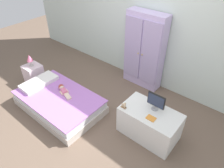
{
  "coord_description": "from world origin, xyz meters",
  "views": [
    {
      "loc": [
        1.7,
        -1.57,
        2.49
      ],
      "look_at": [
        0.08,
        0.39,
        0.58
      ],
      "focal_mm": 32.9,
      "sensor_mm": 36.0,
      "label": 1
    }
  ],
  "objects_px": {
    "wardrobe": "(144,51)",
    "rocking_horse_toy": "(124,105)",
    "tv_stand": "(149,123)",
    "doll": "(63,90)",
    "tv_monitor": "(156,101)",
    "table_lamp": "(30,59)",
    "bed": "(60,102)",
    "nightstand": "(34,75)",
    "book_orange": "(151,118)"
  },
  "relations": [
    {
      "from": "book_orange",
      "to": "nightstand",
      "type": "bearing_deg",
      "value": -175.14
    },
    {
      "from": "nightstand",
      "to": "rocking_horse_toy",
      "type": "distance_m",
      "value": 2.14
    },
    {
      "from": "tv_monitor",
      "to": "rocking_horse_toy",
      "type": "height_order",
      "value": "tv_monitor"
    },
    {
      "from": "nightstand",
      "to": "rocking_horse_toy",
      "type": "relative_size",
      "value": 3.87
    },
    {
      "from": "table_lamp",
      "to": "rocking_horse_toy",
      "type": "xyz_separation_m",
      "value": [
        2.11,
        0.15,
        -0.05
      ]
    },
    {
      "from": "table_lamp",
      "to": "rocking_horse_toy",
      "type": "relative_size",
      "value": 2.26
    },
    {
      "from": "tv_monitor",
      "to": "book_orange",
      "type": "distance_m",
      "value": 0.25
    },
    {
      "from": "doll",
      "to": "book_orange",
      "type": "height_order",
      "value": "book_orange"
    },
    {
      "from": "table_lamp",
      "to": "tv_monitor",
      "type": "xyz_separation_m",
      "value": [
        2.46,
        0.41,
        0.05
      ]
    },
    {
      "from": "nightstand",
      "to": "tv_monitor",
      "type": "distance_m",
      "value": 2.53
    },
    {
      "from": "bed",
      "to": "tv_stand",
      "type": "distance_m",
      "value": 1.55
    },
    {
      "from": "rocking_horse_toy",
      "to": "book_orange",
      "type": "distance_m",
      "value": 0.41
    },
    {
      "from": "wardrobe",
      "to": "rocking_horse_toy",
      "type": "distance_m",
      "value": 1.32
    },
    {
      "from": "doll",
      "to": "wardrobe",
      "type": "relative_size",
      "value": 0.27
    },
    {
      "from": "bed",
      "to": "doll",
      "type": "xyz_separation_m",
      "value": [
        -0.03,
        0.13,
        0.18
      ]
    },
    {
      "from": "wardrobe",
      "to": "tv_monitor",
      "type": "relative_size",
      "value": 5.52
    },
    {
      "from": "tv_stand",
      "to": "tv_monitor",
      "type": "height_order",
      "value": "tv_monitor"
    },
    {
      "from": "tv_stand",
      "to": "rocking_horse_toy",
      "type": "bearing_deg",
      "value": -153.08
    },
    {
      "from": "nightstand",
      "to": "bed",
      "type": "bearing_deg",
      "value": -9.33
    },
    {
      "from": "nightstand",
      "to": "rocking_horse_toy",
      "type": "bearing_deg",
      "value": 4.07
    },
    {
      "from": "wardrobe",
      "to": "book_orange",
      "type": "relative_size",
      "value": 11.6
    },
    {
      "from": "bed",
      "to": "table_lamp",
      "type": "bearing_deg",
      "value": 170.67
    },
    {
      "from": "bed",
      "to": "tv_stand",
      "type": "relative_size",
      "value": 1.72
    },
    {
      "from": "doll",
      "to": "tv_stand",
      "type": "bearing_deg",
      "value": 13.11
    },
    {
      "from": "table_lamp",
      "to": "book_orange",
      "type": "relative_size",
      "value": 1.9
    },
    {
      "from": "nightstand",
      "to": "book_orange",
      "type": "bearing_deg",
      "value": 4.86
    },
    {
      "from": "rocking_horse_toy",
      "to": "book_orange",
      "type": "relative_size",
      "value": 0.84
    },
    {
      "from": "rocking_horse_toy",
      "to": "tv_monitor",
      "type": "bearing_deg",
      "value": 36.24
    },
    {
      "from": "rocking_horse_toy",
      "to": "book_orange",
      "type": "height_order",
      "value": "rocking_horse_toy"
    },
    {
      "from": "bed",
      "to": "doll",
      "type": "height_order",
      "value": "doll"
    },
    {
      "from": "doll",
      "to": "book_orange",
      "type": "relative_size",
      "value": 3.13
    },
    {
      "from": "doll",
      "to": "tv_monitor",
      "type": "bearing_deg",
      "value": 16.0
    },
    {
      "from": "nightstand",
      "to": "book_orange",
      "type": "relative_size",
      "value": 3.26
    },
    {
      "from": "book_orange",
      "to": "tv_monitor",
      "type": "bearing_deg",
      "value": 105.69
    },
    {
      "from": "tv_monitor",
      "to": "rocking_horse_toy",
      "type": "relative_size",
      "value": 2.5
    },
    {
      "from": "tv_stand",
      "to": "doll",
      "type": "bearing_deg",
      "value": -166.89
    },
    {
      "from": "wardrobe",
      "to": "bed",
      "type": "bearing_deg",
      "value": -113.61
    },
    {
      "from": "tv_stand",
      "to": "book_orange",
      "type": "height_order",
      "value": "book_orange"
    },
    {
      "from": "table_lamp",
      "to": "tv_stand",
      "type": "relative_size",
      "value": 0.28
    },
    {
      "from": "nightstand",
      "to": "tv_monitor",
      "type": "relative_size",
      "value": 1.55
    },
    {
      "from": "wardrobe",
      "to": "rocking_horse_toy",
      "type": "height_order",
      "value": "wardrobe"
    },
    {
      "from": "table_lamp",
      "to": "tv_stand",
      "type": "xyz_separation_m",
      "value": [
        2.45,
        0.32,
        -0.33
      ]
    },
    {
      "from": "wardrobe",
      "to": "tv_stand",
      "type": "height_order",
      "value": "wardrobe"
    },
    {
      "from": "doll",
      "to": "book_orange",
      "type": "xyz_separation_m",
      "value": [
        1.57,
        0.24,
        0.16
      ]
    },
    {
      "from": "bed",
      "to": "tv_stand",
      "type": "xyz_separation_m",
      "value": [
        1.47,
        0.48,
        0.1
      ]
    },
    {
      "from": "doll",
      "to": "tv_stand",
      "type": "relative_size",
      "value": 0.46
    },
    {
      "from": "wardrobe",
      "to": "tv_stand",
      "type": "xyz_separation_m",
      "value": [
        0.8,
        -1.05,
        -0.49
      ]
    },
    {
      "from": "bed",
      "to": "wardrobe",
      "type": "height_order",
      "value": "wardrobe"
    },
    {
      "from": "doll",
      "to": "rocking_horse_toy",
      "type": "height_order",
      "value": "rocking_horse_toy"
    },
    {
      "from": "tv_stand",
      "to": "nightstand",
      "type": "bearing_deg",
      "value": -172.47
    }
  ]
}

